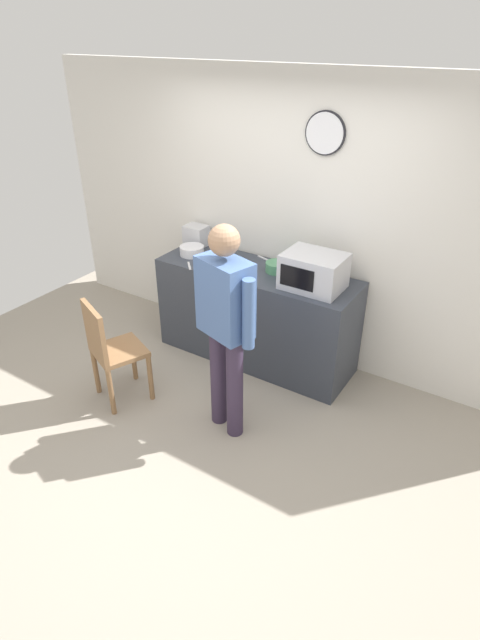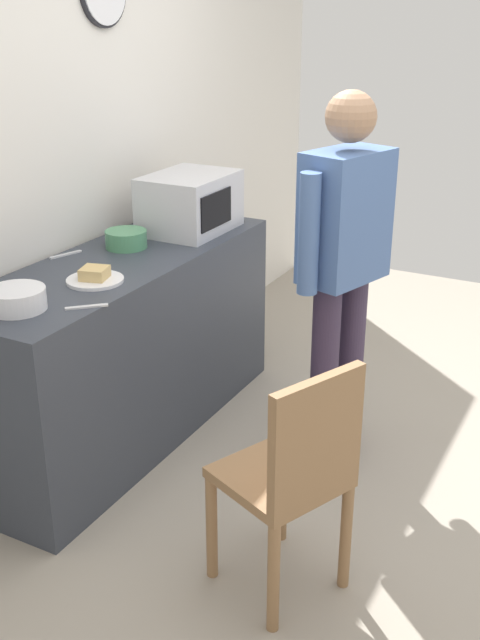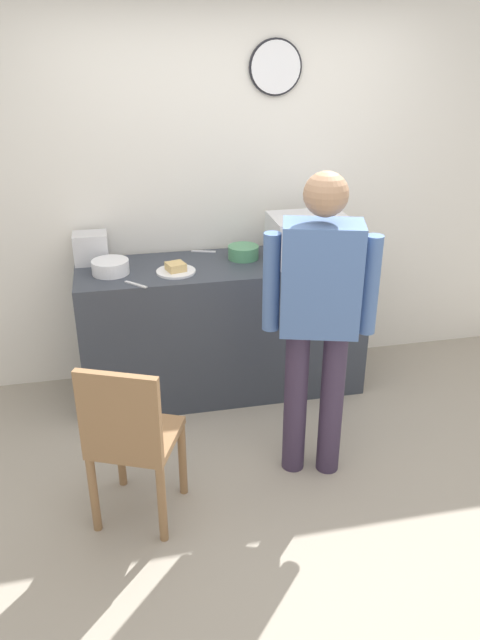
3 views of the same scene
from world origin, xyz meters
The scene contains 12 objects.
ground_plane centered at (0.00, 0.00, 0.00)m, with size 6.00×6.00×0.00m, color #9E9384.
back_wall centered at (0.00, 1.60, 1.30)m, with size 5.40×0.13×2.60m.
kitchen_counter centered at (-0.13, 1.22, 0.47)m, with size 1.89×0.62×0.93m, color #333842.
microwave centered at (0.44, 1.17, 1.08)m, with size 0.50×0.39×0.30m.
sandwich_plate centered at (-0.44, 1.12, 0.95)m, with size 0.25×0.25×0.07m.
salad_bowl centered at (-0.85, 1.19, 0.98)m, with size 0.23×0.23×0.09m, color white.
cereal_bowl centered at (0.03, 1.30, 0.98)m, with size 0.21×0.21×0.09m, color #4C8E60.
toaster centered at (-0.96, 1.42, 1.03)m, with size 0.22×0.18×0.20m, color silver.
fork_utensil centered at (-0.21, 1.48, 0.94)m, with size 0.17×0.02×0.01m, color silver.
spoon_utensil centered at (-0.71, 0.96, 0.94)m, with size 0.17×0.02×0.01m, color silver.
person_standing centered at (0.20, 0.22, 1.01)m, with size 0.57×0.34×1.73m.
wooden_chair centered at (-0.82, -0.01, 0.52)m, with size 0.53×0.53×0.94m.
Camera 3 is at (-0.80, -2.52, 2.32)m, focal length 34.44 mm.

